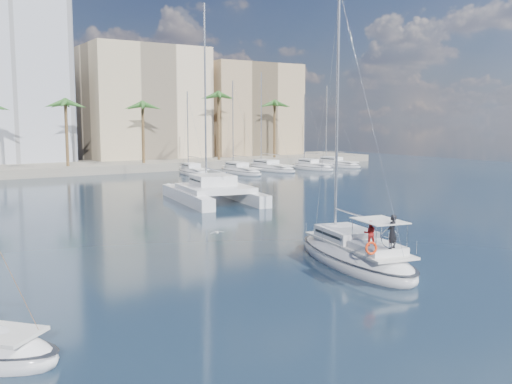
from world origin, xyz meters
TOP-DOWN VIEW (x-y plane):
  - ground at (0.00, 0.00)m, footprint 160.00×160.00m
  - quay at (0.00, 61.00)m, footprint 120.00×14.00m
  - building_beige at (22.00, 70.00)m, footprint 20.00×14.00m
  - building_tan_right at (42.00, 68.00)m, footprint 18.00×12.00m
  - palm_centre at (0.00, 57.00)m, footprint 3.60×3.60m
  - palm_right at (34.00, 57.00)m, footprint 3.60×3.60m
  - main_sloop at (4.82, -2.63)m, footprint 5.28×10.71m
  - catamaran at (9.85, 22.35)m, footprint 8.28×13.59m
  - seagull at (0.84, 5.26)m, footprint 0.95×0.41m
  - moored_yacht_a at (20.00, 47.00)m, footprint 3.37×9.52m
  - moored_yacht_b at (26.50, 45.00)m, footprint 3.32×10.83m
  - moored_yacht_c at (33.00, 47.00)m, footprint 3.98×12.33m
  - moored_yacht_d at (39.50, 45.00)m, footprint 3.52×9.55m
  - moored_yacht_e at (46.00, 47.00)m, footprint 4.61×11.11m

SIDE VIEW (x-z plane):
  - ground at x=0.00m, z-range 0.00..0.00m
  - moored_yacht_a at x=20.00m, z-range -5.95..5.95m
  - moored_yacht_b at x=26.50m, z-range -6.86..6.86m
  - moored_yacht_c at x=33.00m, z-range -7.77..7.77m
  - moored_yacht_d at x=39.50m, z-range -5.95..5.95m
  - moored_yacht_e at x=46.00m, z-range -6.86..6.86m
  - main_sloop at x=4.82m, z-range -7.13..8.12m
  - quay at x=0.00m, z-range 0.00..1.20m
  - seagull at x=0.84m, z-range 0.74..0.92m
  - catamaran at x=9.85m, z-range -8.09..10.42m
  - building_tan_right at x=42.00m, z-range 0.00..18.00m
  - building_beige at x=22.00m, z-range 0.00..20.00m
  - palm_centre at x=0.00m, z-range 4.13..16.43m
  - palm_right at x=34.00m, z-range 4.13..16.43m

